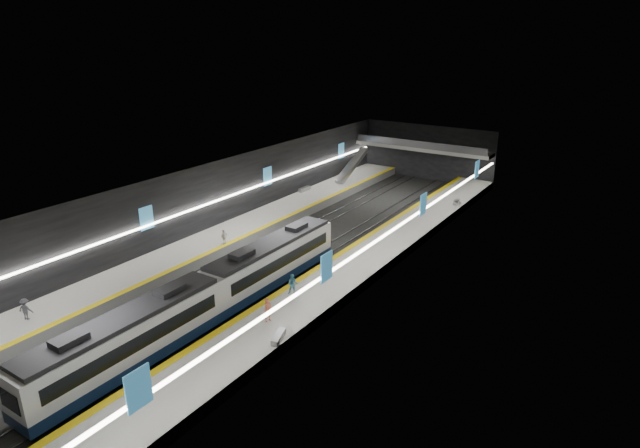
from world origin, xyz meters
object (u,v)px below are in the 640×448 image
Objects in this scene: escalator at (352,165)px; bench_right_far at (456,202)px; train at (210,294)px; passenger_right_b at (293,284)px; passenger_right_a at (268,310)px; passenger_left_a at (224,237)px; passenger_left_b at (26,309)px; bench_right_near at (278,337)px; bench_left_far at (304,189)px.

escalator reaches higher than bench_right_far.
passenger_right_b is (3.88, 5.26, -0.33)m from train.
passenger_left_a is at bearing 64.20° from passenger_right_a.
passenger_left_b is at bearing -8.35° from passenger_left_a.
bench_right_near is 6.78m from passenger_right_b.
passenger_right_b reaches higher than bench_right_near.
bench_right_far is at bearing -11.66° from escalator.
passenger_right_b is (15.88, -24.47, 0.61)m from bench_left_far.
passenger_left_a is at bearing 128.29° from train.
passenger_left_b reaches higher than bench_right_near.
bench_right_near is at bearing 51.96° from passenger_left_a.
passenger_right_b reaches higher than passenger_left_b.
bench_left_far is 33.43m from passenger_right_a.
passenger_right_a reaches higher than passenger_right_b.
bench_right_far is 30.13m from passenger_right_b.
bench_right_near is at bearing -179.53° from passenger_left_b.
passenger_left_b is at bearing -85.71° from bench_left_far.
train is at bearing -156.88° from passenger_right_b.
passenger_left_a is (-12.85, 9.27, -0.13)m from passenger_right_a.
passenger_right_a is (-1.77, -34.40, 0.70)m from bench_right_far.
passenger_left_b is (-2.05, -18.73, 0.05)m from passenger_left_a.
bench_left_far is at bearing -170.86° from bench_right_far.
passenger_right_a is 1.05× the size of passenger_right_b.
train reaches higher than bench_right_near.
passenger_right_a is 4.50m from passenger_right_b.
bench_left_far is 1.22× the size of bench_right_far.
escalator is 4.81× the size of passenger_left_b.
bench_left_far is 1.31× the size of passenger_left_a.
bench_right_far is (18.63, 5.53, -0.04)m from bench_left_far.
escalator reaches higher than passenger_right_a.
train reaches higher than bench_left_far.
passenger_right_b is at bearing -55.64° from bench_left_far.
train is 3.76× the size of escalator.
passenger_left_a is (-15.00, 10.87, 0.55)m from bench_right_near.
passenger_left_b is (-13.93, -13.85, -0.03)m from passenger_right_b.
bench_right_near is at bearing -6.00° from train.
passenger_left_a reaches higher than bench_left_far.
passenger_left_b is at bearing 132.41° from passenger_right_a.
passenger_left_b is (-10.05, -8.59, -0.36)m from train.
passenger_left_a reaches higher than bench_right_far.
bench_right_near is 1.08× the size of passenger_right_b.
train reaches higher than passenger_right_a.
passenger_right_a is at bearing -171.88° from passenger_left_b.
passenger_left_a is at bearing -127.61° from bench_right_far.
bench_left_far is at bearing 40.29° from passenger_right_a.
bench_left_far is 20.00m from passenger_left_a.
bench_left_far reaches higher than bench_right_far.
bench_left_far is 1.09× the size of bench_right_near.
train is 18.05× the size of passenger_left_b.
escalator is 36.22m from passenger_right_b.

